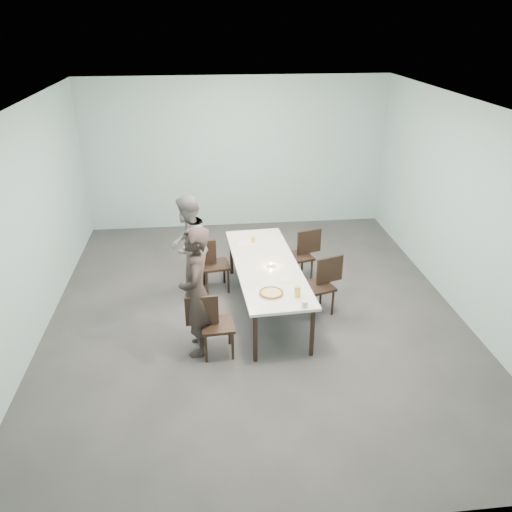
{
  "coord_description": "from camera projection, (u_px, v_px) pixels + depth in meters",
  "views": [
    {
      "loc": [
        -0.67,
        -6.31,
        4.03
      ],
      "look_at": [
        0.0,
        -0.13,
        1.0
      ],
      "focal_mm": 35.0,
      "sensor_mm": 36.0,
      "label": 1
    }
  ],
  "objects": [
    {
      "name": "chair_near_right",
      "position": [
        323.0,
        281.0,
        7.3
      ],
      "size": [
        0.65,
        0.53,
        0.87
      ],
      "rotation": [
        0.0,
        0.0,
        3.45
      ],
      "color": "black",
      "rests_on": "ground"
    },
    {
      "name": "beer_glass",
      "position": [
        297.0,
        292.0,
        6.38
      ],
      "size": [
        0.08,
        0.08,
        0.15
      ],
      "primitive_type": "cylinder",
      "color": "gold",
      "rests_on": "table"
    },
    {
      "name": "pizza",
      "position": [
        271.0,
        293.0,
        6.46
      ],
      "size": [
        0.34,
        0.34,
        0.04
      ],
      "color": "white",
      "rests_on": "table"
    },
    {
      "name": "chair_far_right",
      "position": [
        303.0,
        252.0,
        8.19
      ],
      "size": [
        0.65,
        0.52,
        0.87
      ],
      "rotation": [
        0.0,
        0.0,
        3.42
      ],
      "color": "black",
      "rests_on": "ground"
    },
    {
      "name": "diner_near",
      "position": [
        196.0,
        292.0,
        6.27
      ],
      "size": [
        0.44,
        0.65,
        1.75
      ],
      "primitive_type": "imported",
      "rotation": [
        0.0,
        0.0,
        -1.6
      ],
      "color": "black",
      "rests_on": "ground"
    },
    {
      "name": "chair_near_left",
      "position": [
        211.0,
        321.0,
        6.35
      ],
      "size": [
        0.62,
        0.45,
        0.87
      ],
      "rotation": [
        0.0,
        0.0,
        0.07
      ],
      "color": "black",
      "rests_on": "ground"
    },
    {
      "name": "water_tumbler",
      "position": [
        304.0,
        304.0,
        6.16
      ],
      "size": [
        0.08,
        0.08,
        0.09
      ],
      "primitive_type": "cylinder",
      "color": "silver",
      "rests_on": "table"
    },
    {
      "name": "table",
      "position": [
        266.0,
        268.0,
        7.26
      ],
      "size": [
        1.05,
        2.65,
        0.75
      ],
      "rotation": [
        0.0,
        0.0,
        0.06
      ],
      "color": "white",
      "rests_on": "ground"
    },
    {
      "name": "tealight",
      "position": [
        271.0,
        265.0,
        7.17
      ],
      "size": [
        0.06,
        0.06,
        0.05
      ],
      "color": "silver",
      "rests_on": "table"
    },
    {
      "name": "amber_tumbler",
      "position": [
        253.0,
        240.0,
        7.92
      ],
      "size": [
        0.07,
        0.07,
        0.08
      ],
      "primitive_type": "cylinder",
      "color": "gold",
      "rests_on": "table"
    },
    {
      "name": "room_shell",
      "position": [
        255.0,
        182.0,
        6.58
      ],
      "size": [
        6.02,
        7.02,
        3.01
      ],
      "color": "#9CC1C4",
      "rests_on": "ground"
    },
    {
      "name": "ground",
      "position": [
        255.0,
        312.0,
        7.47
      ],
      "size": [
        7.0,
        7.0,
        0.0
      ],
      "primitive_type": "plane",
      "color": "#333335",
      "rests_on": "ground"
    },
    {
      "name": "diner_far",
      "position": [
        188.0,
        245.0,
        7.72
      ],
      "size": [
        0.77,
        0.89,
        1.6
      ],
      "primitive_type": "imported",
      "rotation": [
        0.0,
        0.0,
        -1.8
      ],
      "color": "slate",
      "rests_on": "ground"
    },
    {
      "name": "menu",
      "position": [
        247.0,
        243.0,
        7.89
      ],
      "size": [
        0.31,
        0.24,
        0.01
      ],
      "primitive_type": "cube",
      "rotation": [
        0.0,
        0.0,
        0.06
      ],
      "color": "silver",
      "rests_on": "table"
    },
    {
      "name": "chair_far_left",
      "position": [
        210.0,
        262.0,
        7.87
      ],
      "size": [
        0.64,
        0.48,
        0.87
      ],
      "rotation": [
        0.0,
        0.0,
        0.14
      ],
      "color": "black",
      "rests_on": "ground"
    },
    {
      "name": "side_plate",
      "position": [
        286.0,
        280.0,
        6.8
      ],
      "size": [
        0.18,
        0.18,
        0.01
      ],
      "primitive_type": "cylinder",
      "color": "white",
      "rests_on": "table"
    }
  ]
}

